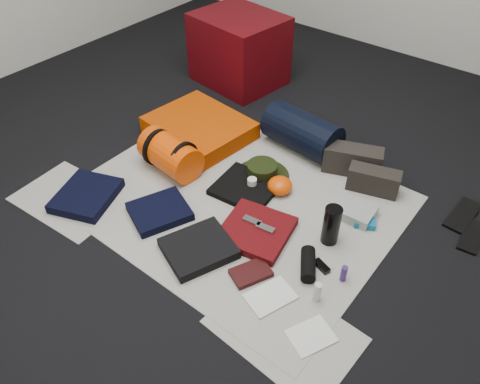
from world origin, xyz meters
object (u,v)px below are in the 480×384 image
Objects in this scene: sleeping_pad at (200,128)px; paperback_book at (251,273)px; red_cabinet at (239,50)px; stuff_sack at (170,154)px; water_bottle at (331,225)px; compact_camera at (347,210)px; navy_duffel at (302,132)px.

paperback_book is at bearing -36.45° from sleeping_pad.
red_cabinet reaches higher than stuff_sack.
water_bottle is 0.24m from compact_camera.
compact_camera is 0.65m from paperback_book.
stuff_sack is at bearing -175.78° from water_bottle.
red_cabinet is at bearing 109.55° from sleeping_pad.
red_cabinet is 0.79m from sleeping_pad.
sleeping_pad is at bearing 168.30° from paperback_book.
red_cabinet is 2.80× the size of water_bottle.
stuff_sack is at bearing -73.64° from sleeping_pad.
red_cabinet is 0.95m from navy_duffel.
compact_camera is at bearing 17.26° from stuff_sack.
water_bottle reaches higher than compact_camera.
navy_duffel is at bearing 134.93° from paperback_book.
stuff_sack is 0.89m from paperback_book.
navy_duffel is 2.58× the size of paperback_book.
sleeping_pad is 1.07m from compact_camera.
paperback_book is at bearing -112.76° from water_bottle.
red_cabinet is 1.29× the size of navy_duffel.
red_cabinet is 1.85m from paperback_book.
navy_duffel reaches higher than paperback_book.
red_cabinet is 1.66× the size of stuff_sack.
water_bottle is (0.99, 0.07, 0.00)m from stuff_sack.
compact_camera is (1.07, -0.06, -0.03)m from sleeping_pad.
water_bottle is (1.10, -0.28, 0.05)m from sleeping_pad.
sleeping_pad reaches higher than paperback_book.
compact_camera is (1.33, -0.78, -0.22)m from red_cabinet.
sleeping_pad is 0.64m from navy_duffel.
compact_camera is (0.50, -0.33, -0.10)m from navy_duffel.
sleeping_pad is 1.29× the size of navy_duffel.
stuff_sack is at bearing -63.93° from red_cabinet.
sleeping_pad is 2.82× the size of water_bottle.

